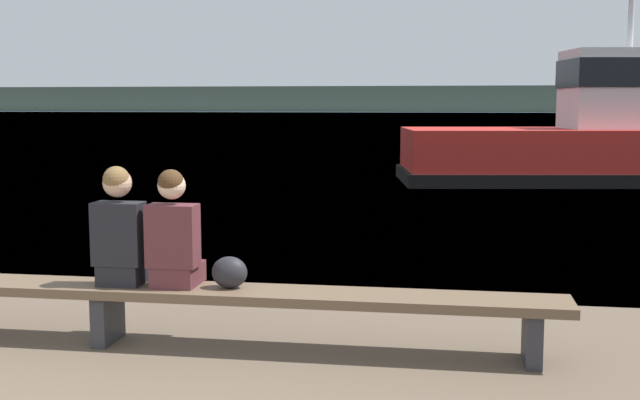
{
  "coord_description": "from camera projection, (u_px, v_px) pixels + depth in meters",
  "views": [
    {
      "loc": [
        2.58,
        -3.08,
        1.93
      ],
      "look_at": [
        1.14,
        5.9,
        0.83
      ],
      "focal_mm": 45.0,
      "sensor_mm": 36.0,
      "label": 1
    }
  ],
  "objects": [
    {
      "name": "far_shoreline",
      "position": [
        438.0,
        99.0,
        177.86
      ],
      "size": [
        600.0,
        12.0,
        5.57
      ],
      "primitive_type": "cube",
      "color": "#424738",
      "rests_on": "ground"
    },
    {
      "name": "person_left",
      "position": [
        120.0,
        232.0,
        6.4
      ],
      "size": [
        0.39,
        0.44,
        0.96
      ],
      "color": "black",
      "rests_on": "bench_main"
    },
    {
      "name": "tugboat_red",
      "position": [
        624.0,
        141.0,
        19.52
      ],
      "size": [
        10.94,
        4.77,
        5.23
      ],
      "rotation": [
        0.0,
        0.0,
        1.73
      ],
      "color": "red",
      "rests_on": "water_surface"
    },
    {
      "name": "water_surface",
      "position": [
        433.0,
        115.0,
        125.89
      ],
      "size": [
        240.0,
        240.0,
        0.0
      ],
      "primitive_type": "plane",
      "color": "#5684A3",
      "rests_on": "ground"
    },
    {
      "name": "shopping_bag",
      "position": [
        230.0,
        272.0,
        6.31
      ],
      "size": [
        0.28,
        0.21,
        0.25
      ],
      "color": "#232328",
      "rests_on": "bench_main"
    },
    {
      "name": "bench_main",
      "position": [
        107.0,
        294.0,
        6.47
      ],
      "size": [
        7.29,
        0.49,
        0.48
      ],
      "color": "brown",
      "rests_on": "ground"
    },
    {
      "name": "person_right",
      "position": [
        174.0,
        235.0,
        6.33
      ],
      "size": [
        0.39,
        0.44,
        0.94
      ],
      "color": "#56282D",
      "rests_on": "bench_main"
    }
  ]
}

